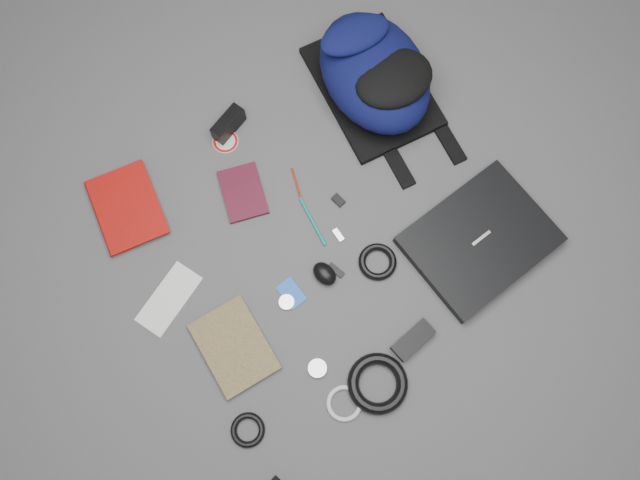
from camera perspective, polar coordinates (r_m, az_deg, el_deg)
ground at (r=1.80m, az=0.00°, el=-0.17°), size 4.00×4.00×0.00m
backpack at (r=1.90m, az=5.00°, el=15.02°), size 0.38×0.50×0.19m
laptop at (r=1.84m, az=14.38°, el=0.01°), size 0.41×0.33×0.04m
textbook_red at (r=1.91m, az=-19.70°, el=1.75°), size 0.22×0.27×0.03m
comic_book at (r=1.76m, az=-10.31°, el=-11.00°), size 0.18×0.24×0.02m
envelope at (r=1.81m, az=-13.65°, el=-5.25°), size 0.22×0.16×0.00m
dvd_case at (r=1.85m, az=-7.07°, el=4.33°), size 0.16×0.19×0.01m
compact_camera at (r=1.91m, az=-8.38°, el=10.43°), size 0.12×0.07×0.06m
sticker_disc at (r=1.92m, az=-8.64°, el=8.92°), size 0.10×0.10×0.00m
pen_teal at (r=1.81m, az=-0.68°, el=1.71°), size 0.03×0.16×0.01m
pen_red at (r=1.84m, az=-2.07°, el=4.86°), size 0.04×0.12×0.01m
id_badge at (r=1.76m, az=-2.64°, el=-4.88°), size 0.06×0.08×0.00m
usb_black at (r=1.77m, az=1.47°, el=-2.78°), size 0.03×0.05×0.01m
usb_silver at (r=1.80m, az=1.68°, el=0.45°), size 0.02×0.04×0.01m
key_fob at (r=1.83m, az=1.68°, el=3.66°), size 0.03×0.04×0.01m
mouse at (r=1.75m, az=0.42°, el=-3.10°), size 0.06×0.08×0.04m
headphone_left at (r=1.76m, az=-3.08°, el=-5.70°), size 0.05×0.05×0.01m
headphone_right at (r=1.73m, az=-0.24°, el=-11.65°), size 0.06×0.06×0.01m
cable_coil at (r=1.78m, az=5.28°, el=-2.00°), size 0.14×0.14×0.02m
power_brick at (r=1.75m, az=8.49°, el=-9.02°), size 0.13×0.07×0.03m
power_cord_coil at (r=1.73m, az=5.29°, el=-12.93°), size 0.20×0.20×0.03m
earbud_coil at (r=1.74m, az=-6.62°, el=-16.87°), size 0.11×0.11×0.02m
white_cable_coil at (r=1.73m, az=2.23°, el=-14.70°), size 0.12×0.12×0.01m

